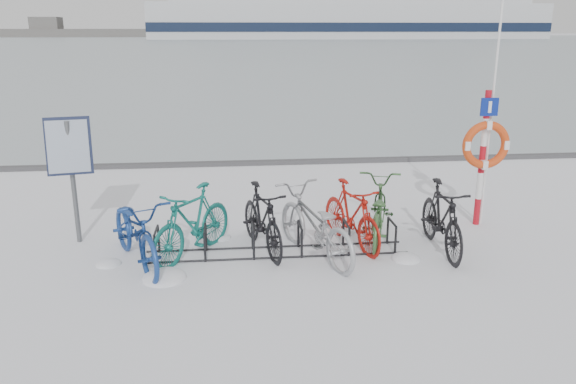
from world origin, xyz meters
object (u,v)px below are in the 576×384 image
(cruise_ferry, at_px, (346,2))
(bike_rack, at_px, (277,242))
(info_board, at_px, (70,154))
(lifebuoy_station, at_px, (485,145))

(cruise_ferry, bearing_deg, bike_rack, -101.86)
(info_board, xyz_separation_m, lifebuoy_station, (6.77, 0.11, -0.03))
(bike_rack, distance_m, cruise_ferry, 204.37)
(info_board, bearing_deg, cruise_ferry, 66.38)
(lifebuoy_station, bearing_deg, cruise_ferry, 79.10)
(bike_rack, relative_size, cruise_ferry, 0.03)
(bike_rack, xyz_separation_m, cruise_ferry, (41.91, 199.65, 12.34))
(lifebuoy_station, xyz_separation_m, cruise_ferry, (38.28, 198.73, 11.09))
(bike_rack, height_order, lifebuoy_station, lifebuoy_station)
(info_board, distance_m, cruise_ferry, 204.18)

